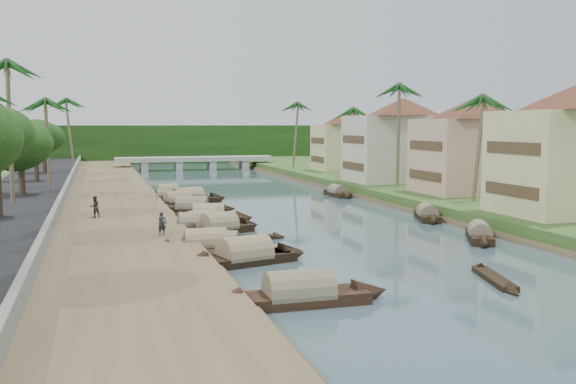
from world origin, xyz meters
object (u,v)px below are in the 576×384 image
object	(u,v)px
sampan_0	(299,295)
sampan_1	(245,257)
bridge	(195,160)
person_near	(162,224)

from	to	relation	value
sampan_0	sampan_1	xyz separation A→B (m)	(-0.46, 9.03, 0.00)
bridge	sampan_0	distance (m)	88.70
bridge	sampan_1	size ratio (longest dim) A/B	3.25
sampan_0	bridge	bearing A→B (deg)	84.96
person_near	bridge	bearing A→B (deg)	60.04
sampan_1	sampan_0	bearing A→B (deg)	-102.64
bridge	person_near	bearing A→B (deg)	-100.15
sampan_1	person_near	bearing A→B (deg)	106.02
sampan_0	sampan_1	distance (m)	9.05
bridge	person_near	size ratio (longest dim) A/B	17.78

